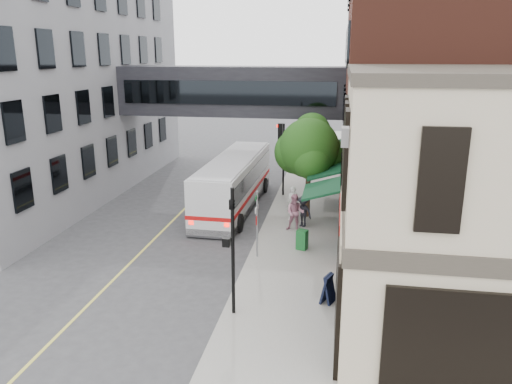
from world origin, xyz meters
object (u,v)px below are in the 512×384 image
(bus, at_px, (234,181))
(newspaper_box, at_px, (302,240))
(pedestrian_b, at_px, (295,213))
(pedestrian_a, at_px, (293,203))
(pedestrian_c, at_px, (303,211))
(sandwich_board, at_px, (328,289))

(bus, bearing_deg, newspaper_box, -54.12)
(bus, height_order, pedestrian_b, bus)
(pedestrian_a, relative_size, pedestrian_b, 0.97)
(bus, relative_size, pedestrian_c, 6.73)
(bus, relative_size, pedestrian_a, 6.00)
(pedestrian_b, xyz_separation_m, sandwich_board, (1.86, -7.33, -0.40))
(pedestrian_c, bearing_deg, newspaper_box, -55.30)
(pedestrian_b, bearing_deg, pedestrian_c, 64.61)
(bus, xyz_separation_m, pedestrian_b, (3.92, -3.72, -0.55))
(pedestrian_a, relative_size, sandwich_board, 1.69)
(bus, distance_m, sandwich_board, 12.51)
(bus, xyz_separation_m, pedestrian_c, (4.26, -3.08, -0.68))
(pedestrian_c, relative_size, sandwich_board, 1.51)
(pedestrian_b, xyz_separation_m, pedestrian_c, (0.34, 0.64, -0.13))
(pedestrian_b, height_order, sandwich_board, pedestrian_b)
(pedestrian_a, bearing_deg, newspaper_box, -86.11)
(sandwich_board, bearing_deg, pedestrian_a, 125.69)
(pedestrian_b, bearing_deg, bus, 138.88)
(pedestrian_c, height_order, newspaper_box, pedestrian_c)
(newspaper_box, bearing_deg, pedestrian_b, 120.90)
(pedestrian_a, bearing_deg, bus, 143.19)
(newspaper_box, relative_size, sandwich_board, 0.85)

